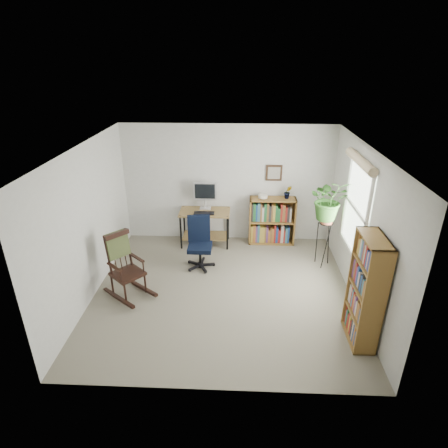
{
  "coord_description": "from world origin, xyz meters",
  "views": [
    {
      "loc": [
        0.25,
        -5.18,
        3.61
      ],
      "look_at": [
        0.0,
        0.4,
        1.05
      ],
      "focal_mm": 30.0,
      "sensor_mm": 36.0,
      "label": 1
    }
  ],
  "objects_px": {
    "rocking_chair": "(127,266)",
    "low_bookshelf": "(272,221)",
    "tall_bookshelf": "(366,291)",
    "desk": "(205,228)",
    "office_chair": "(200,243)"
  },
  "relations": [
    {
      "from": "desk",
      "to": "low_bookshelf",
      "type": "distance_m",
      "value": 1.37
    },
    {
      "from": "rocking_chair",
      "to": "tall_bookshelf",
      "type": "bearing_deg",
      "value": -62.38
    },
    {
      "from": "desk",
      "to": "low_bookshelf",
      "type": "relative_size",
      "value": 1.03
    },
    {
      "from": "desk",
      "to": "rocking_chair",
      "type": "xyz_separation_m",
      "value": [
        -1.07,
        -1.85,
        0.18
      ]
    },
    {
      "from": "desk",
      "to": "tall_bookshelf",
      "type": "bearing_deg",
      "value": -49.06
    },
    {
      "from": "office_chair",
      "to": "rocking_chair",
      "type": "height_order",
      "value": "rocking_chair"
    },
    {
      "from": "rocking_chair",
      "to": "tall_bookshelf",
      "type": "xyz_separation_m",
      "value": [
        3.44,
        -0.88,
        0.24
      ]
    },
    {
      "from": "desk",
      "to": "rocking_chair",
      "type": "distance_m",
      "value": 2.15
    },
    {
      "from": "office_chair",
      "to": "tall_bookshelf",
      "type": "distance_m",
      "value": 2.99
    },
    {
      "from": "tall_bookshelf",
      "to": "rocking_chair",
      "type": "bearing_deg",
      "value": 165.67
    },
    {
      "from": "desk",
      "to": "rocking_chair",
      "type": "height_order",
      "value": "rocking_chair"
    },
    {
      "from": "office_chair",
      "to": "desk",
      "type": "bearing_deg",
      "value": 79.99
    },
    {
      "from": "desk",
      "to": "low_bookshelf",
      "type": "xyz_separation_m",
      "value": [
        1.36,
        0.12,
        0.13
      ]
    },
    {
      "from": "rocking_chair",
      "to": "low_bookshelf",
      "type": "xyz_separation_m",
      "value": [
        2.44,
        1.97,
        -0.05
      ]
    },
    {
      "from": "rocking_chair",
      "to": "office_chair",
      "type": "bearing_deg",
      "value": -7.43
    }
  ]
}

